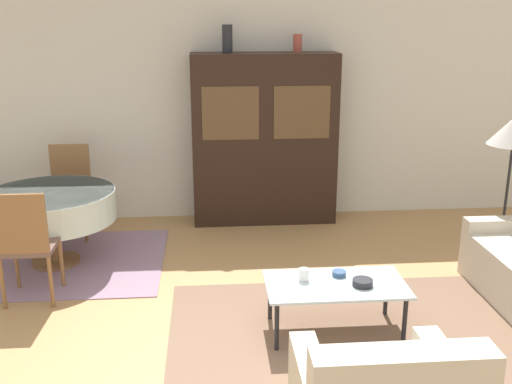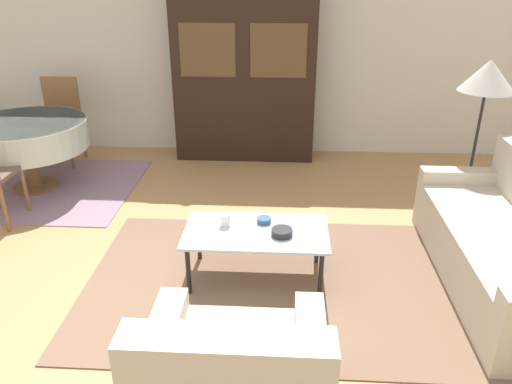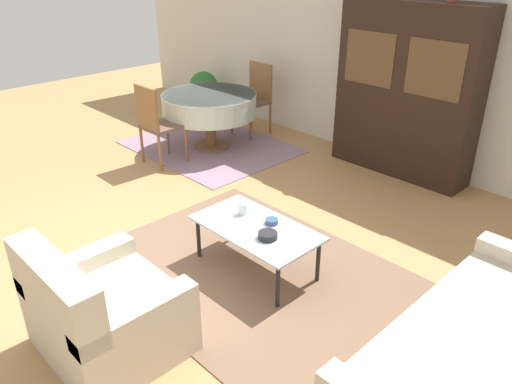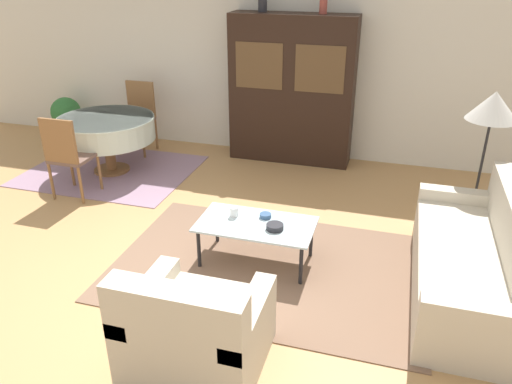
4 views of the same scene
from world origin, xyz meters
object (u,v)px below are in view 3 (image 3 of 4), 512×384
object	(u,v)px
bowl	(268,235)
dining_table	(209,105)
coffee_table	(256,230)
dining_chair_far	(255,95)
bowl_small	(272,221)
cup	(243,209)
dining_chair_near	(156,121)
display_cabinet	(407,91)
potted_plant	(204,90)
couch	(483,357)
armchair	(102,313)

from	to	relation	value
bowl	dining_table	bearing A→B (deg)	148.94
dining_table	coffee_table	bearing A→B (deg)	-32.02
coffee_table	dining_chair_far	xyz separation A→B (m)	(-2.54, 2.45, 0.20)
bowl	bowl_small	xyz separation A→B (m)	(-0.14, 0.19, -0.01)
bowl	cup	bearing A→B (deg)	163.20
dining_chair_near	display_cabinet	bearing A→B (deg)	41.98
potted_plant	coffee_table	bearing A→B (deg)	-33.39
bowl	bowl_small	size ratio (longest dim) A/B	1.43
dining_table	dining_chair_near	world-z (taller)	dining_chair_near
dining_chair_far	potted_plant	distance (m)	1.38
dining_table	dining_chair_near	xyz separation A→B (m)	(0.00, -0.86, -0.03)
couch	dining_chair_near	world-z (taller)	dining_chair_near
display_cabinet	dining_chair_far	xyz separation A→B (m)	(-2.25, -0.29, -0.43)
cup	bowl	distance (m)	0.46
display_cabinet	dining_table	world-z (taller)	display_cabinet
potted_plant	couch	bearing A→B (deg)	-23.49
coffee_table	dining_chair_far	bearing A→B (deg)	136.03
couch	display_cabinet	xyz separation A→B (m)	(-2.24, 2.72, 0.70)
couch	coffee_table	distance (m)	1.94
couch	dining_chair_far	bearing A→B (deg)	61.62
dining_table	couch	bearing A→B (deg)	-19.18
dining_chair_near	dining_chair_far	bearing A→B (deg)	90.00
bowl	display_cabinet	bearing A→B (deg)	100.03
armchair	bowl_small	world-z (taller)	armchair
dining_chair_far	dining_chair_near	bearing A→B (deg)	90.00
armchair	display_cabinet	world-z (taller)	display_cabinet
potted_plant	dining_chair_near	bearing A→B (deg)	-53.65
bowl_small	display_cabinet	bearing A→B (deg)	97.71
coffee_table	dining_chair_far	distance (m)	3.54
display_cabinet	dining_chair_near	bearing A→B (deg)	-138.02
couch	bowl_small	xyz separation A→B (m)	(-1.88, 0.10, 0.13)
armchair	display_cabinet	distance (m)	4.24
bowl	dining_chair_near	bearing A→B (deg)	163.96
dining_table	bowl	bearing A→B (deg)	-31.06
bowl_small	potted_plant	world-z (taller)	potted_plant
display_cabinet	bowl_small	bearing A→B (deg)	-82.29
cup	bowl	world-z (taller)	cup
couch	bowl_small	distance (m)	1.89
dining_table	bowl_small	bearing A→B (deg)	-29.30
armchair	dining_chair_near	distance (m)	3.32
dining_chair_far	potted_plant	size ratio (longest dim) A/B	1.50
armchair	dining_table	distance (m)	3.94
dining_chair_near	bowl_small	size ratio (longest dim) A/B	9.20
armchair	dining_chair_far	xyz separation A→B (m)	(-2.52, 3.88, 0.27)
couch	bowl	size ratio (longest dim) A/B	12.93
cup	dining_chair_near	bearing A→B (deg)	164.11
coffee_table	display_cabinet	bearing A→B (deg)	96.21
dining_table	dining_chair_near	size ratio (longest dim) A/B	1.25
dining_chair_far	bowl	size ratio (longest dim) A/B	6.44
couch	dining_chair_near	bearing A→B (deg)	81.18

